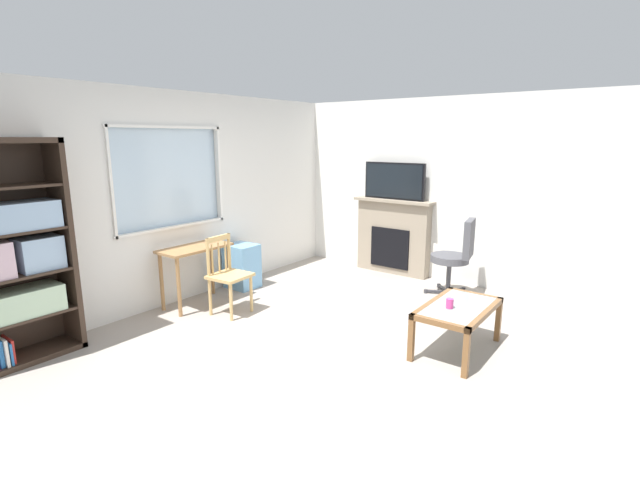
{
  "coord_description": "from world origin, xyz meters",
  "views": [
    {
      "loc": [
        -3.49,
        -2.38,
        1.99
      ],
      "look_at": [
        0.37,
        0.51,
        0.92
      ],
      "focal_mm": 25.83,
      "sensor_mm": 36.0,
      "label": 1
    }
  ],
  "objects_px": {
    "desk_under_window": "(195,258)",
    "office_chair": "(457,253)",
    "fireplace": "(393,236)",
    "plastic_drawer_unit": "(242,266)",
    "sippy_cup": "(450,303)",
    "tv": "(394,181)",
    "coffee_table": "(458,313)",
    "bookshelf": "(13,259)",
    "wooden_chair": "(228,274)"
  },
  "relations": [
    {
      "from": "tv",
      "to": "desk_under_window",
      "type": "bearing_deg",
      "value": 154.72
    },
    {
      "from": "office_chair",
      "to": "sippy_cup",
      "type": "distance_m",
      "value": 1.73
    },
    {
      "from": "wooden_chair",
      "to": "coffee_table",
      "type": "xyz_separation_m",
      "value": [
        0.64,
        -2.47,
        -0.08
      ]
    },
    {
      "from": "office_chair",
      "to": "coffee_table",
      "type": "relative_size",
      "value": 1.04
    },
    {
      "from": "desk_under_window",
      "to": "plastic_drawer_unit",
      "type": "bearing_deg",
      "value": 3.6
    },
    {
      "from": "coffee_table",
      "to": "desk_under_window",
      "type": "bearing_deg",
      "value": 102.76
    },
    {
      "from": "plastic_drawer_unit",
      "to": "office_chair",
      "type": "xyz_separation_m",
      "value": [
        1.41,
        -2.44,
        0.26
      ]
    },
    {
      "from": "desk_under_window",
      "to": "sippy_cup",
      "type": "relative_size",
      "value": 9.48
    },
    {
      "from": "bookshelf",
      "to": "plastic_drawer_unit",
      "type": "bearing_deg",
      "value": -1.28
    },
    {
      "from": "desk_under_window",
      "to": "tv",
      "type": "height_order",
      "value": "tv"
    },
    {
      "from": "sippy_cup",
      "to": "bookshelf",
      "type": "bearing_deg",
      "value": 128.55
    },
    {
      "from": "office_chair",
      "to": "bookshelf",
      "type": "bearing_deg",
      "value": 148.49
    },
    {
      "from": "bookshelf",
      "to": "fireplace",
      "type": "height_order",
      "value": "bookshelf"
    },
    {
      "from": "wooden_chair",
      "to": "tv",
      "type": "relative_size",
      "value": 0.95
    },
    {
      "from": "coffee_table",
      "to": "sippy_cup",
      "type": "bearing_deg",
      "value": 157.76
    },
    {
      "from": "bookshelf",
      "to": "office_chair",
      "type": "distance_m",
      "value": 4.79
    },
    {
      "from": "plastic_drawer_unit",
      "to": "office_chair",
      "type": "bearing_deg",
      "value": -59.9
    },
    {
      "from": "bookshelf",
      "to": "tv",
      "type": "relative_size",
      "value": 2.11
    },
    {
      "from": "wooden_chair",
      "to": "coffee_table",
      "type": "distance_m",
      "value": 2.55
    },
    {
      "from": "fireplace",
      "to": "sippy_cup",
      "type": "distance_m",
      "value": 2.69
    },
    {
      "from": "fireplace",
      "to": "office_chair",
      "type": "distance_m",
      "value": 1.23
    },
    {
      "from": "office_chair",
      "to": "fireplace",
      "type": "bearing_deg",
      "value": 69.03
    },
    {
      "from": "plastic_drawer_unit",
      "to": "office_chair",
      "type": "height_order",
      "value": "office_chair"
    },
    {
      "from": "coffee_table",
      "to": "sippy_cup",
      "type": "xyz_separation_m",
      "value": [
        -0.11,
        0.04,
        0.12
      ]
    },
    {
      "from": "fireplace",
      "to": "tv",
      "type": "height_order",
      "value": "tv"
    },
    {
      "from": "fireplace",
      "to": "office_chair",
      "type": "bearing_deg",
      "value": -110.97
    },
    {
      "from": "tv",
      "to": "office_chair",
      "type": "distance_m",
      "value": 1.47
    },
    {
      "from": "plastic_drawer_unit",
      "to": "tv",
      "type": "relative_size",
      "value": 0.63
    },
    {
      "from": "desk_under_window",
      "to": "office_chair",
      "type": "height_order",
      "value": "office_chair"
    },
    {
      "from": "fireplace",
      "to": "plastic_drawer_unit",
      "type": "bearing_deg",
      "value": 145.11
    },
    {
      "from": "wooden_chair",
      "to": "sippy_cup",
      "type": "height_order",
      "value": "wooden_chair"
    },
    {
      "from": "plastic_drawer_unit",
      "to": "wooden_chair",
      "type": "bearing_deg",
      "value": -143.23
    },
    {
      "from": "wooden_chair",
      "to": "office_chair",
      "type": "height_order",
      "value": "office_chair"
    },
    {
      "from": "desk_under_window",
      "to": "coffee_table",
      "type": "relative_size",
      "value": 0.89
    },
    {
      "from": "tv",
      "to": "sippy_cup",
      "type": "distance_m",
      "value": 2.81
    },
    {
      "from": "plastic_drawer_unit",
      "to": "coffee_table",
      "type": "xyz_separation_m",
      "value": [
        -0.12,
        -3.04,
        0.08
      ]
    },
    {
      "from": "bookshelf",
      "to": "coffee_table",
      "type": "relative_size",
      "value": 2.08
    },
    {
      "from": "plastic_drawer_unit",
      "to": "coffee_table",
      "type": "height_order",
      "value": "plastic_drawer_unit"
    },
    {
      "from": "sippy_cup",
      "to": "wooden_chair",
      "type": "bearing_deg",
      "value": 102.25
    },
    {
      "from": "desk_under_window",
      "to": "office_chair",
      "type": "relative_size",
      "value": 0.85
    },
    {
      "from": "plastic_drawer_unit",
      "to": "sippy_cup",
      "type": "distance_m",
      "value": 3.01
    },
    {
      "from": "wooden_chair",
      "to": "coffee_table",
      "type": "bearing_deg",
      "value": -75.55
    },
    {
      "from": "plastic_drawer_unit",
      "to": "coffee_table",
      "type": "bearing_deg",
      "value": -92.22
    },
    {
      "from": "coffee_table",
      "to": "office_chair",
      "type": "bearing_deg",
      "value": 21.39
    },
    {
      "from": "sippy_cup",
      "to": "office_chair",
      "type": "bearing_deg",
      "value": 18.68
    },
    {
      "from": "fireplace",
      "to": "coffee_table",
      "type": "relative_size",
      "value": 1.27
    },
    {
      "from": "office_chair",
      "to": "coffee_table",
      "type": "bearing_deg",
      "value": -158.61
    },
    {
      "from": "fireplace",
      "to": "sippy_cup",
      "type": "bearing_deg",
      "value": -140.73
    },
    {
      "from": "bookshelf",
      "to": "sippy_cup",
      "type": "relative_size",
      "value": 22.17
    },
    {
      "from": "wooden_chair",
      "to": "tv",
      "type": "bearing_deg",
      "value": -15.69
    }
  ]
}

